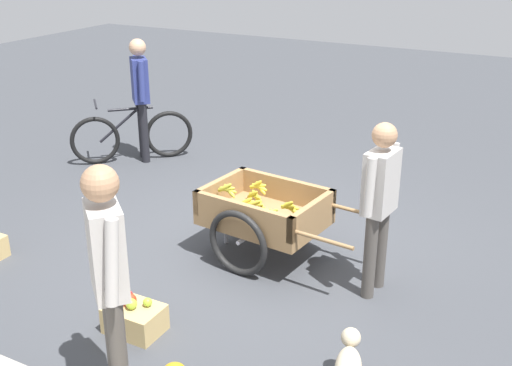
{
  "coord_description": "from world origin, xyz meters",
  "views": [
    {
      "loc": [
        -2.65,
        4.85,
        2.97
      ],
      "look_at": [
        -0.06,
        -0.0,
        0.75
      ],
      "focal_mm": 44.24,
      "sensor_mm": 36.0,
      "label": 1
    }
  ],
  "objects_px": {
    "plastic_bucket": "(303,197)",
    "apple_crate": "(134,317)",
    "bystander_person": "(108,267)",
    "vendor_person": "(380,195)",
    "fruit_cart": "(265,215)",
    "cyclist_person": "(140,89)",
    "bicycle": "(132,136)",
    "dog": "(349,365)"
  },
  "relations": [
    {
      "from": "dog",
      "to": "plastic_bucket",
      "type": "bearing_deg",
      "value": -60.49
    },
    {
      "from": "vendor_person",
      "to": "cyclist_person",
      "type": "bearing_deg",
      "value": -25.07
    },
    {
      "from": "bystander_person",
      "to": "apple_crate",
      "type": "bearing_deg",
      "value": -58.45
    },
    {
      "from": "fruit_cart",
      "to": "bystander_person",
      "type": "distance_m",
      "value": 2.35
    },
    {
      "from": "fruit_cart",
      "to": "dog",
      "type": "distance_m",
      "value": 2.1
    },
    {
      "from": "vendor_person",
      "to": "apple_crate",
      "type": "relative_size",
      "value": 3.51
    },
    {
      "from": "plastic_bucket",
      "to": "cyclist_person",
      "type": "bearing_deg",
      "value": -10.16
    },
    {
      "from": "bicycle",
      "to": "vendor_person",
      "type": "bearing_deg",
      "value": 156.81
    },
    {
      "from": "plastic_bucket",
      "to": "apple_crate",
      "type": "distance_m",
      "value": 2.82
    },
    {
      "from": "plastic_bucket",
      "to": "apple_crate",
      "type": "relative_size",
      "value": 0.6
    },
    {
      "from": "fruit_cart",
      "to": "cyclist_person",
      "type": "bearing_deg",
      "value": -31.72
    },
    {
      "from": "bicycle",
      "to": "bystander_person",
      "type": "relative_size",
      "value": 0.72
    },
    {
      "from": "cyclist_person",
      "to": "dog",
      "type": "distance_m",
      "value": 5.32
    },
    {
      "from": "bicycle",
      "to": "bystander_person",
      "type": "distance_m",
      "value": 4.9
    },
    {
      "from": "vendor_person",
      "to": "bicycle",
      "type": "xyz_separation_m",
      "value": [
        4.0,
        -1.71,
        -0.57
      ]
    },
    {
      "from": "fruit_cart",
      "to": "vendor_person",
      "type": "distance_m",
      "value": 1.24
    },
    {
      "from": "cyclist_person",
      "to": "fruit_cart",
      "type": "bearing_deg",
      "value": 148.28
    },
    {
      "from": "fruit_cart",
      "to": "dog",
      "type": "xyz_separation_m",
      "value": [
        -1.43,
        1.53,
        -0.17
      ]
    },
    {
      "from": "dog",
      "to": "bicycle",
      "type": "bearing_deg",
      "value": -36.1
    },
    {
      "from": "bicycle",
      "to": "cyclist_person",
      "type": "height_order",
      "value": "cyclist_person"
    },
    {
      "from": "bicycle",
      "to": "plastic_bucket",
      "type": "xyz_separation_m",
      "value": [
        -2.72,
        0.36,
        -0.22
      ]
    },
    {
      "from": "dog",
      "to": "bystander_person",
      "type": "height_order",
      "value": "bystander_person"
    },
    {
      "from": "plastic_bucket",
      "to": "apple_crate",
      "type": "height_order",
      "value": "apple_crate"
    },
    {
      "from": "fruit_cart",
      "to": "vendor_person",
      "type": "xyz_separation_m",
      "value": [
        -1.14,
        0.12,
        0.48
      ]
    },
    {
      "from": "fruit_cart",
      "to": "bicycle",
      "type": "distance_m",
      "value": 3.27
    },
    {
      "from": "vendor_person",
      "to": "cyclist_person",
      "type": "xyz_separation_m",
      "value": [
        3.89,
        -1.82,
        0.08
      ]
    },
    {
      "from": "cyclist_person",
      "to": "plastic_bucket",
      "type": "bearing_deg",
      "value": 169.84
    },
    {
      "from": "cyclist_person",
      "to": "vendor_person",
      "type": "bearing_deg",
      "value": 154.93
    },
    {
      "from": "vendor_person",
      "to": "bystander_person",
      "type": "height_order",
      "value": "bystander_person"
    },
    {
      "from": "cyclist_person",
      "to": "apple_crate",
      "type": "xyz_separation_m",
      "value": [
        -2.41,
        3.29,
        -0.87
      ]
    },
    {
      "from": "bicycle",
      "to": "fruit_cart",
      "type": "bearing_deg",
      "value": 150.88
    },
    {
      "from": "fruit_cart",
      "to": "apple_crate",
      "type": "xyz_separation_m",
      "value": [
        0.34,
        1.59,
        -0.31
      ]
    },
    {
      "from": "fruit_cart",
      "to": "plastic_bucket",
      "type": "bearing_deg",
      "value": -83.62
    },
    {
      "from": "apple_crate",
      "to": "vendor_person",
      "type": "bearing_deg",
      "value": -135.24
    },
    {
      "from": "fruit_cart",
      "to": "bicycle",
      "type": "xyz_separation_m",
      "value": [
        2.85,
        -1.59,
        -0.08
      ]
    },
    {
      "from": "bicycle",
      "to": "apple_crate",
      "type": "xyz_separation_m",
      "value": [
        -2.52,
        3.18,
        -0.22
      ]
    },
    {
      "from": "apple_crate",
      "to": "bystander_person",
      "type": "relative_size",
      "value": 0.26
    },
    {
      "from": "bicycle",
      "to": "apple_crate",
      "type": "bearing_deg",
      "value": 128.37
    },
    {
      "from": "plastic_bucket",
      "to": "apple_crate",
      "type": "bearing_deg",
      "value": 85.93
    },
    {
      "from": "vendor_person",
      "to": "plastic_bucket",
      "type": "bearing_deg",
      "value": -46.57
    },
    {
      "from": "vendor_person",
      "to": "bystander_person",
      "type": "relative_size",
      "value": 0.91
    },
    {
      "from": "vendor_person",
      "to": "dog",
      "type": "bearing_deg",
      "value": 101.4
    }
  ]
}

